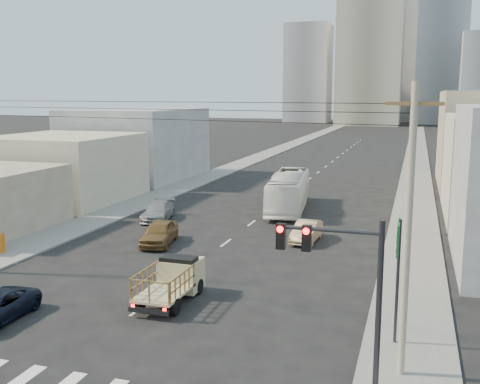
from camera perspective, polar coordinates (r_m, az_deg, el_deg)
The scene contains 19 objects.
ground at distance 24.86m, azimuth -12.24°, elevation -13.05°, with size 420.00×420.00×0.00m, color black.
sidewalk_left at distance 93.27m, azimuth 2.88°, elevation 3.93°, with size 3.50×180.00×0.12m, color slate.
sidewalk_right at distance 90.30m, azimuth 17.49°, elevation 3.30°, with size 3.50×180.00×0.12m, color slate.
lane_dashes at distance 74.33m, azimuth 8.35°, elevation 2.30°, with size 0.15×104.00×0.01m.
flatbed_pickup at distance 26.79m, azimuth -6.94°, elevation -8.70°, with size 1.95×4.41×1.90m.
city_bus at distance 47.43m, azimuth 4.97°, elevation 0.08°, with size 2.67×11.41×3.18m, color white.
sedan_brown at distance 36.88m, azimuth -8.19°, elevation -4.10°, with size 1.81×4.50×1.53m, color brown.
sedan_tan at distance 37.50m, azimuth 6.79°, elevation -3.99°, with size 1.41×4.06×1.34m, color tan.
sedan_grey at distance 44.00m, azimuth -8.33°, elevation -1.96°, with size 1.90×4.67×1.36m, color gray.
traffic_signal at distance 17.28m, azimuth 10.56°, elevation -8.86°, with size 3.23×0.35×6.00m.
green_sign at distance 22.08m, azimuth 15.75°, elevation -5.85°, with size 0.18×1.60×5.00m.
utility_pole at distance 19.30m, azimuth 16.70°, elevation -3.72°, with size 1.80×0.24×10.00m.
overhead_wires at distance 24.26m, azimuth -11.25°, elevation 8.21°, with size 23.01×5.02×0.72m.
bldg_left_mid at distance 53.84m, azimuth -17.36°, elevation 2.35°, with size 11.00×12.00×6.00m, color #B6AF93.
bldg_left_far at distance 66.75m, azimuth -10.41°, elevation 4.85°, with size 12.00×16.00×8.00m, color gray.
high_rise_tower at distance 191.53m, azimuth 13.20°, elevation 15.67°, with size 20.00×20.00×60.00m, color gray.
midrise_ne at distance 205.16m, azimuth 19.70°, elevation 12.15°, with size 16.00×16.00×40.00m, color gray.
midrise_nw at distance 203.44m, azimuth 6.96°, elevation 11.82°, with size 15.00×15.00×34.00m, color gray.
midrise_back at distance 220.22m, azimuth 16.40°, elevation 12.64°, with size 18.00×18.00×44.00m, color gray.
Camera 1 is at (11.62, -19.80, 9.56)m, focal length 42.00 mm.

